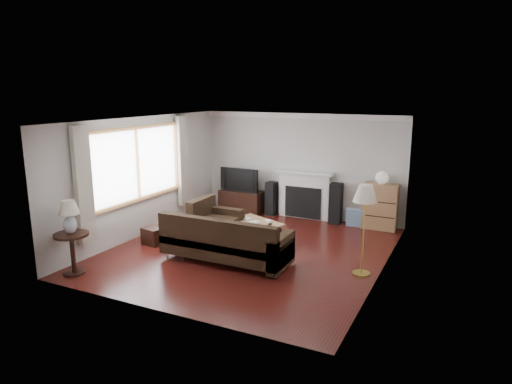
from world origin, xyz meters
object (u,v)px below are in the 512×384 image
at_px(sectional_sofa, 226,240).
at_px(side_table, 73,254).
at_px(tv_stand, 242,201).
at_px(coffee_table, 257,231).
at_px(floor_lamp, 363,230).
at_px(bookshelf, 380,207).

xyz_separation_m(sectional_sofa, side_table, (-2.02, -1.64, -0.05)).
xyz_separation_m(tv_stand, coffee_table, (1.34, -1.89, -0.06)).
height_order(sectional_sofa, floor_lamp, floor_lamp).
bearing_deg(bookshelf, tv_stand, -179.04).
bearing_deg(sectional_sofa, tv_stand, 113.00).
relative_size(tv_stand, floor_lamp, 0.71).
bearing_deg(coffee_table, floor_lamp, 4.54).
relative_size(bookshelf, sectional_sofa, 0.41).
distance_m(tv_stand, sectional_sofa, 3.41).
height_order(floor_lamp, side_table, floor_lamp).
xyz_separation_m(sectional_sofa, coffee_table, (0.01, 1.24, -0.19)).
bearing_deg(bookshelf, sectional_sofa, -123.33).
xyz_separation_m(coffee_table, floor_lamp, (2.34, -0.79, 0.56)).
bearing_deg(sectional_sofa, bookshelf, 56.67).
bearing_deg(side_table, tv_stand, 81.78).
bearing_deg(tv_stand, floor_lamp, -36.09).
bearing_deg(sectional_sofa, side_table, -141.00).
xyz_separation_m(bookshelf, sectional_sofa, (-2.10, -3.19, -0.11)).
bearing_deg(coffee_table, side_table, -101.99).
relative_size(coffee_table, floor_lamp, 0.71).
relative_size(sectional_sofa, coffee_table, 2.31).
bearing_deg(coffee_table, bookshelf, 66.19).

